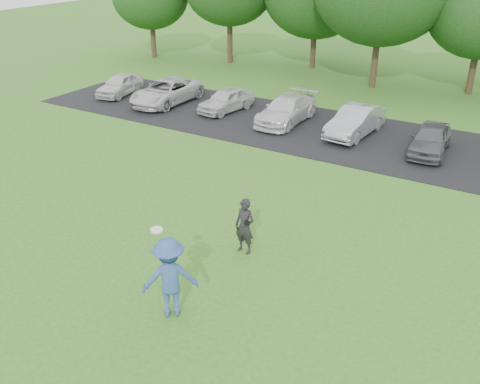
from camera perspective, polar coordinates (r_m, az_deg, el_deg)
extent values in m
plane|color=#317020|center=(13.50, -7.80, -10.58)|extent=(100.00, 100.00, 0.00)
cube|color=black|center=(23.80, 11.92, 5.77)|extent=(32.00, 6.50, 0.03)
imported|color=#355598|center=(12.27, -7.49, -9.03)|extent=(1.45, 1.40, 1.98)
cylinder|color=white|center=(11.68, -8.89, -4.02)|extent=(0.27, 0.27, 0.07)
imported|color=black|center=(14.53, 0.51, -3.67)|extent=(0.60, 0.42, 1.60)
cube|color=black|center=(14.20, 0.77, -3.34)|extent=(0.15, 0.11, 0.10)
imported|color=silver|center=(30.25, -12.71, 11.12)|extent=(1.85, 3.45, 1.12)
imported|color=silver|center=(28.20, -7.85, 10.56)|extent=(2.02, 4.39, 1.22)
imported|color=silver|center=(26.69, -1.47, 9.80)|extent=(1.83, 3.44, 1.11)
imported|color=silver|center=(25.08, 4.97, 8.73)|extent=(1.67, 4.09, 1.19)
imported|color=#A5A8AC|center=(23.81, 12.21, 7.37)|extent=(1.63, 3.86, 1.24)
imported|color=#56585D|center=(22.63, 19.65, 5.34)|extent=(1.63, 3.49, 1.16)
cylinder|color=#38281C|center=(39.62, -9.22, 15.55)|extent=(0.36, 0.36, 2.20)
cylinder|color=#38281C|center=(37.50, -1.08, 15.68)|extent=(0.36, 0.36, 2.70)
cylinder|color=#38281C|center=(36.25, 7.80, 14.70)|extent=(0.36, 0.36, 2.20)
cylinder|color=#38281C|center=(31.93, 14.15, 13.14)|extent=(0.36, 0.36, 2.70)
cylinder|color=#38281C|center=(32.29, 23.48, 11.49)|extent=(0.36, 0.36, 2.20)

